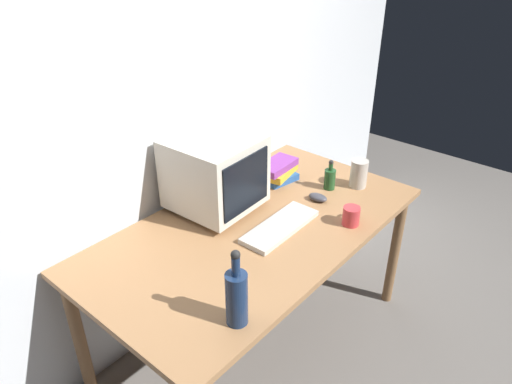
{
  "coord_description": "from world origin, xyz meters",
  "views": [
    {
      "loc": [
        -1.41,
        -1.2,
        1.99
      ],
      "look_at": [
        0.0,
        0.0,
        0.93
      ],
      "focal_mm": 33.45,
      "sensor_mm": 36.0,
      "label": 1
    }
  ],
  "objects_px": {
    "keyboard": "(280,227)",
    "metal_canister": "(359,174)",
    "computer_mouse": "(318,197)",
    "book_stack": "(278,171)",
    "crt_monitor": "(215,173)",
    "mug": "(351,216)",
    "bottle_short": "(330,178)",
    "bottle_tall": "(237,296)"
  },
  "relations": [
    {
      "from": "bottle_short",
      "to": "computer_mouse",
      "type": "bearing_deg",
      "value": -170.21
    },
    {
      "from": "crt_monitor",
      "to": "mug",
      "type": "xyz_separation_m",
      "value": [
        0.31,
        -0.58,
        -0.15
      ]
    },
    {
      "from": "book_stack",
      "to": "mug",
      "type": "distance_m",
      "value": 0.54
    },
    {
      "from": "keyboard",
      "to": "bottle_tall",
      "type": "relative_size",
      "value": 1.35
    },
    {
      "from": "computer_mouse",
      "to": "metal_canister",
      "type": "height_order",
      "value": "metal_canister"
    },
    {
      "from": "book_stack",
      "to": "metal_canister",
      "type": "distance_m",
      "value": 0.43
    },
    {
      "from": "keyboard",
      "to": "metal_canister",
      "type": "height_order",
      "value": "metal_canister"
    },
    {
      "from": "bottle_tall",
      "to": "keyboard",
      "type": "bearing_deg",
      "value": 23.41
    },
    {
      "from": "keyboard",
      "to": "computer_mouse",
      "type": "xyz_separation_m",
      "value": [
        0.32,
        0.01,
        0.01
      ]
    },
    {
      "from": "keyboard",
      "to": "metal_canister",
      "type": "bearing_deg",
      "value": -7.65
    },
    {
      "from": "keyboard",
      "to": "bottle_short",
      "type": "xyz_separation_m",
      "value": [
        0.47,
        0.04,
        0.05
      ]
    },
    {
      "from": "computer_mouse",
      "to": "bottle_short",
      "type": "relative_size",
      "value": 0.6
    },
    {
      "from": "bottle_tall",
      "to": "bottle_short",
      "type": "bearing_deg",
      "value": 15.13
    },
    {
      "from": "keyboard",
      "to": "metal_canister",
      "type": "xyz_separation_m",
      "value": [
        0.59,
        -0.07,
        0.06
      ]
    },
    {
      "from": "bottle_short",
      "to": "crt_monitor",
      "type": "bearing_deg",
      "value": 149.09
    },
    {
      "from": "crt_monitor",
      "to": "mug",
      "type": "distance_m",
      "value": 0.67
    },
    {
      "from": "computer_mouse",
      "to": "bottle_tall",
      "type": "bearing_deg",
      "value": -169.35
    },
    {
      "from": "computer_mouse",
      "to": "bottle_short",
      "type": "bearing_deg",
      "value": 4.47
    },
    {
      "from": "bottle_tall",
      "to": "crt_monitor",
      "type": "bearing_deg",
      "value": 49.87
    },
    {
      "from": "crt_monitor",
      "to": "computer_mouse",
      "type": "distance_m",
      "value": 0.54
    },
    {
      "from": "keyboard",
      "to": "bottle_short",
      "type": "relative_size",
      "value": 2.53
    },
    {
      "from": "bottle_short",
      "to": "metal_canister",
      "type": "relative_size",
      "value": 1.11
    },
    {
      "from": "crt_monitor",
      "to": "computer_mouse",
      "type": "relative_size",
      "value": 4.05
    },
    {
      "from": "crt_monitor",
      "to": "metal_canister",
      "type": "relative_size",
      "value": 2.7
    },
    {
      "from": "crt_monitor",
      "to": "metal_canister",
      "type": "bearing_deg",
      "value": -32.86
    },
    {
      "from": "bottle_short",
      "to": "bottle_tall",
      "type": "bearing_deg",
      "value": -164.87
    },
    {
      "from": "computer_mouse",
      "to": "keyboard",
      "type": "bearing_deg",
      "value": 176.61
    },
    {
      "from": "crt_monitor",
      "to": "metal_canister",
      "type": "distance_m",
      "value": 0.78
    },
    {
      "from": "computer_mouse",
      "to": "bottle_tall",
      "type": "relative_size",
      "value": 0.32
    },
    {
      "from": "bottle_short",
      "to": "keyboard",
      "type": "bearing_deg",
      "value": -175.63
    },
    {
      "from": "crt_monitor",
      "to": "computer_mouse",
      "type": "bearing_deg",
      "value": -41.63
    },
    {
      "from": "bottle_tall",
      "to": "mug",
      "type": "relative_size",
      "value": 2.59
    },
    {
      "from": "computer_mouse",
      "to": "book_stack",
      "type": "relative_size",
      "value": 0.4
    },
    {
      "from": "keyboard",
      "to": "metal_canister",
      "type": "distance_m",
      "value": 0.59
    },
    {
      "from": "computer_mouse",
      "to": "mug",
      "type": "bearing_deg",
      "value": -113.49
    },
    {
      "from": "book_stack",
      "to": "keyboard",
      "type": "bearing_deg",
      "value": -140.43
    },
    {
      "from": "bottle_short",
      "to": "book_stack",
      "type": "height_order",
      "value": "bottle_short"
    },
    {
      "from": "computer_mouse",
      "to": "crt_monitor",
      "type": "bearing_deg",
      "value": 133.05
    },
    {
      "from": "computer_mouse",
      "to": "book_stack",
      "type": "height_order",
      "value": "book_stack"
    },
    {
      "from": "crt_monitor",
      "to": "keyboard",
      "type": "relative_size",
      "value": 0.96
    },
    {
      "from": "bottle_short",
      "to": "metal_canister",
      "type": "bearing_deg",
      "value": -40.47
    },
    {
      "from": "keyboard",
      "to": "crt_monitor",
      "type": "bearing_deg",
      "value": 98.24
    }
  ]
}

